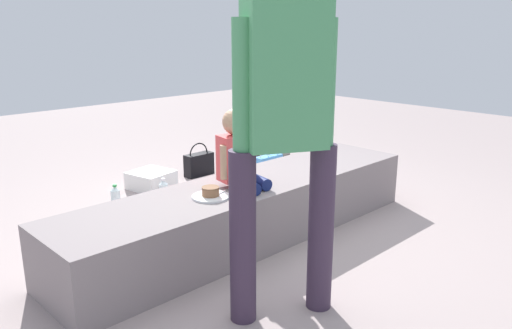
% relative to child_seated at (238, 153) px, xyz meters
% --- Properties ---
extents(ground_plane, '(12.00, 12.00, 0.00)m').
position_rel_child_seated_xyz_m(ground_plane, '(0.09, 0.01, -0.59)').
color(ground_plane, gray).
extents(concrete_ledge, '(2.63, 0.59, 0.38)m').
position_rel_child_seated_xyz_m(concrete_ledge, '(0.09, 0.01, -0.40)').
color(concrete_ledge, gray).
rests_on(concrete_ledge, ground_plane).
extents(child_seated, '(0.28, 0.33, 0.48)m').
position_rel_child_seated_xyz_m(child_seated, '(0.00, 0.00, 0.00)').
color(child_seated, navy).
rests_on(child_seated, concrete_ledge).
extents(adult_standing, '(0.46, 0.35, 1.72)m').
position_rel_child_seated_xyz_m(adult_standing, '(-0.41, -0.75, 0.44)').
color(adult_standing, '#37283D').
rests_on(adult_standing, ground_plane).
extents(cake_plate, '(0.22, 0.22, 0.07)m').
position_rel_child_seated_xyz_m(cake_plate, '(-0.26, -0.05, -0.19)').
color(cake_plate, white).
rests_on(cake_plate, concrete_ledge).
extents(gift_bag, '(0.25, 0.09, 0.37)m').
position_rel_child_seated_xyz_m(gift_bag, '(0.85, 0.57, -0.43)').
color(gift_bag, '#4C99E0').
rests_on(gift_bag, ground_plane).
extents(railing_post, '(0.36, 0.36, 1.13)m').
position_rel_child_seated_xyz_m(railing_post, '(1.75, 1.38, -0.17)').
color(railing_post, black).
rests_on(railing_post, ground_plane).
extents(water_bottle_near_gift, '(0.07, 0.07, 0.20)m').
position_rel_child_seated_xyz_m(water_bottle_near_gift, '(-0.27, 1.08, -0.50)').
color(water_bottle_near_gift, silver).
rests_on(water_bottle_near_gift, ground_plane).
extents(water_bottle_far_side, '(0.07, 0.07, 0.21)m').
position_rel_child_seated_xyz_m(water_bottle_far_side, '(0.06, 0.93, -0.50)').
color(water_bottle_far_side, silver).
rests_on(water_bottle_far_side, ground_plane).
extents(party_cup_red, '(0.09, 0.09, 0.09)m').
position_rel_child_seated_xyz_m(party_cup_red, '(1.01, 0.74, -0.55)').
color(party_cup_red, red).
rests_on(party_cup_red, ground_plane).
extents(cake_box_white, '(0.37, 0.38, 0.15)m').
position_rel_child_seated_xyz_m(cake_box_white, '(0.22, 1.35, -0.52)').
color(cake_box_white, white).
rests_on(cake_box_white, ground_plane).
extents(handbag_black_leather, '(0.28, 0.11, 0.31)m').
position_rel_child_seated_xyz_m(handbag_black_leather, '(0.75, 1.37, -0.48)').
color(handbag_black_leather, black).
rests_on(handbag_black_leather, ground_plane).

